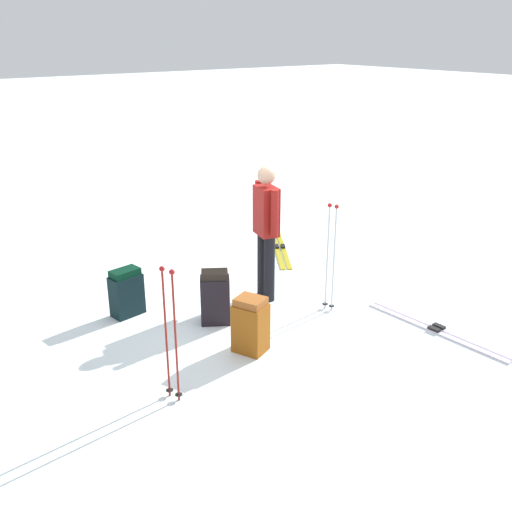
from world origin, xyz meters
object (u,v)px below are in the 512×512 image
(backpack_bright, at_px, (215,298))
(backpack_small_spare, at_px, (251,325))
(ski_poles_planted_near, at_px, (331,253))
(skier_standing, at_px, (266,226))
(ski_pair_near, at_px, (436,329))
(ski_pair_far, at_px, (280,248))
(ski_poles_planted_far, at_px, (170,329))
(backpack_large_dark, at_px, (127,293))

(backpack_bright, xyz_separation_m, backpack_small_spare, (0.77, -0.05, -0.01))
(backpack_small_spare, xyz_separation_m, ski_poles_planted_near, (-0.22, 1.34, 0.44))
(skier_standing, distance_m, ski_pair_near, 2.33)
(skier_standing, relative_size, backpack_small_spare, 2.77)
(ski_pair_far, xyz_separation_m, ski_poles_planted_far, (2.53, -3.29, 0.72))
(ski_pair_near, bearing_deg, ski_pair_far, 175.57)
(ski_pair_far, relative_size, backpack_bright, 2.50)
(backpack_bright, xyz_separation_m, ski_poles_planted_far, (1.05, -1.13, 0.41))
(skier_standing, xyz_separation_m, backpack_large_dark, (-0.59, -1.63, -0.67))
(backpack_bright, bearing_deg, backpack_large_dark, -136.95)
(ski_poles_planted_far, bearing_deg, ski_pair_near, 78.37)
(ski_poles_planted_near, distance_m, ski_poles_planted_far, 2.47)
(ski_pair_far, xyz_separation_m, ski_poles_planted_near, (2.03, -0.87, 0.73))
(backpack_bright, relative_size, ski_poles_planted_far, 0.49)
(ski_pair_far, distance_m, backpack_bright, 2.64)
(backpack_bright, height_order, ski_poles_planted_near, ski_poles_planted_near)
(backpack_bright, xyz_separation_m, ski_poles_planted_near, (0.54, 1.29, 0.43))
(backpack_large_dark, relative_size, backpack_bright, 0.91)
(ski_pair_far, bearing_deg, backpack_small_spare, -44.38)
(ski_pair_near, xyz_separation_m, backpack_small_spare, (-0.91, -1.96, 0.29))
(ski_poles_planted_near, bearing_deg, skier_standing, -151.95)
(ski_pair_near, relative_size, backpack_small_spare, 2.96)
(backpack_large_dark, bearing_deg, ski_pair_far, 103.51)
(ski_pair_near, distance_m, backpack_large_dark, 3.63)
(skier_standing, bearing_deg, ski_pair_far, 135.57)
(backpack_small_spare, distance_m, ski_poles_planted_far, 1.20)
(backpack_small_spare, bearing_deg, backpack_bright, 176.14)
(ski_pair_near, bearing_deg, backpack_small_spare, -114.79)
(backpack_large_dark, relative_size, ski_poles_planted_far, 0.45)
(backpack_bright, bearing_deg, ski_poles_planted_near, 67.14)
(ski_pair_near, distance_m, ski_poles_planted_far, 3.19)
(backpack_large_dark, bearing_deg, backpack_bright, 43.05)
(skier_standing, height_order, ski_pair_near, skier_standing)
(backpack_small_spare, relative_size, ski_poles_planted_far, 0.47)
(skier_standing, bearing_deg, ski_poles_planted_near, 28.05)
(backpack_bright, relative_size, backpack_small_spare, 1.05)
(skier_standing, height_order, backpack_bright, skier_standing)
(ski_pair_far, distance_m, backpack_small_spare, 3.17)
(backpack_bright, bearing_deg, ski_pair_near, 48.79)
(skier_standing, xyz_separation_m, ski_pair_near, (1.87, 1.02, -0.94))
(backpack_large_dark, distance_m, backpack_bright, 1.09)
(skier_standing, relative_size, backpack_bright, 2.64)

